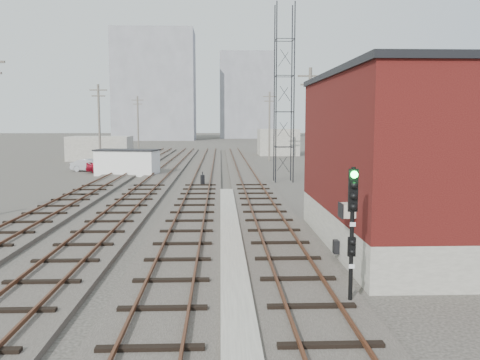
{
  "coord_description": "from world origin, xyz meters",
  "views": [
    {
      "loc": [
        0.06,
        -8.52,
        5.2
      ],
      "look_at": [
        1.06,
        17.33,
        2.2
      ],
      "focal_mm": 38.0,
      "sensor_mm": 36.0,
      "label": 1
    }
  ],
  "objects": [
    {
      "name": "apartment_left",
      "position": [
        -18.0,
        135.0,
        15.0
      ],
      "size": [
        22.0,
        14.0,
        30.0
      ],
      "primitive_type": "cube",
      "color": "gray",
      "rests_on": "ground"
    },
    {
      "name": "car_silver",
      "position": [
        -13.5,
        44.67,
        0.64
      ],
      "size": [
        4.09,
        2.05,
        1.29
      ],
      "primitive_type": "imported",
      "rotation": [
        0.0,
        0.0,
        1.39
      ],
      "color": "#A8ABB0",
      "rests_on": "ground"
    },
    {
      "name": "platform_curb",
      "position": [
        0.5,
        14.0,
        0.13
      ],
      "size": [
        0.9,
        28.0,
        0.26
      ],
      "primitive_type": "cube",
      "color": "gray",
      "rests_on": "ground"
    },
    {
      "name": "utility_pole_left_c",
      "position": [
        -12.5,
        70.0,
        4.8
      ],
      "size": [
        1.8,
        0.24,
        9.0
      ],
      "color": "#595147",
      "rests_on": "ground"
    },
    {
      "name": "utility_pole_right_a",
      "position": [
        6.5,
        28.0,
        4.8
      ],
      "size": [
        1.8,
        0.24,
        9.0
      ],
      "color": "#595147",
      "rests_on": "ground"
    },
    {
      "name": "apartment_right",
      "position": [
        8.0,
        150.0,
        13.0
      ],
      "size": [
        16.0,
        12.0,
        26.0
      ],
      "primitive_type": "cube",
      "color": "gray",
      "rests_on": "ground"
    },
    {
      "name": "car_grey",
      "position": [
        -11.25,
        56.16,
        0.72
      ],
      "size": [
        5.32,
        3.17,
        1.45
      ],
      "primitive_type": "imported",
      "rotation": [
        0.0,
        0.0,
        1.33
      ],
      "color": "slate",
      "rests_on": "ground"
    },
    {
      "name": "ground",
      "position": [
        0.0,
        60.0,
        0.0
      ],
      "size": [
        320.0,
        320.0,
        0.0
      ],
      "primitive_type": "plane",
      "color": "#282621",
      "rests_on": "ground"
    },
    {
      "name": "utility_pole_left_b",
      "position": [
        -12.5,
        45.0,
        4.8
      ],
      "size": [
        1.8,
        0.24,
        9.0
      ],
      "color": "#595147",
      "rests_on": "ground"
    },
    {
      "name": "shed_left",
      "position": [
        -16.0,
        60.0,
        1.6
      ],
      "size": [
        8.0,
        5.0,
        3.2
      ],
      "primitive_type": "cube",
      "color": "gray",
      "rests_on": "ground"
    },
    {
      "name": "track_right",
      "position": [
        2.5,
        39.0,
        0.11
      ],
      "size": [
        3.2,
        90.0,
        0.39
      ],
      "color": "#332D28",
      "rests_on": "ground"
    },
    {
      "name": "shed_right",
      "position": [
        9.0,
        70.0,
        2.0
      ],
      "size": [
        6.0,
        6.0,
        4.0
      ],
      "primitive_type": "cube",
      "color": "gray",
      "rests_on": "ground"
    },
    {
      "name": "utility_pole_right_b",
      "position": [
        6.5,
        58.0,
        4.8
      ],
      "size": [
        1.8,
        0.24,
        9.0
      ],
      "color": "#595147",
      "rests_on": "ground"
    },
    {
      "name": "track_mid_right",
      "position": [
        -1.5,
        39.0,
        0.11
      ],
      "size": [
        3.2,
        90.0,
        0.39
      ],
      "color": "#332D28",
      "rests_on": "ground"
    },
    {
      "name": "track_mid_left",
      "position": [
        -5.5,
        39.0,
        0.11
      ],
      "size": [
        3.2,
        90.0,
        0.39
      ],
      "color": "#332D28",
      "rests_on": "ground"
    },
    {
      "name": "track_left",
      "position": [
        -9.5,
        39.0,
        0.11
      ],
      "size": [
        3.2,
        90.0,
        0.39
      ],
      "color": "#332D28",
      "rests_on": "ground"
    },
    {
      "name": "lattice_tower",
      "position": [
        5.5,
        35.0,
        7.5
      ],
      "size": [
        1.6,
        1.6,
        15.0
      ],
      "color": "black",
      "rests_on": "ground"
    },
    {
      "name": "site_trailer",
      "position": [
        -8.91,
        40.56,
        1.27
      ],
      "size": [
        6.39,
        3.82,
        2.52
      ],
      "rotation": [
        0.0,
        0.0,
        -0.22
      ],
      "color": "white",
      "rests_on": "ground"
    },
    {
      "name": "switch_stand",
      "position": [
        -1.36,
        31.58,
        0.54
      ],
      "size": [
        0.35,
        0.35,
        1.15
      ],
      "rotation": [
        0.0,
        0.0,
        0.43
      ],
      "color": "black",
      "rests_on": "ground"
    },
    {
      "name": "signal_mast",
      "position": [
        3.7,
        5.14,
        2.31
      ],
      "size": [
        0.4,
        0.41,
        3.96
      ],
      "color": "gray",
      "rests_on": "ground"
    },
    {
      "name": "brick_building",
      "position": [
        7.5,
        12.0,
        3.63
      ],
      "size": [
        6.54,
        12.2,
        7.22
      ],
      "color": "gray",
      "rests_on": "ground"
    },
    {
      "name": "car_red",
      "position": [
        -11.3,
        43.18,
        0.73
      ],
      "size": [
        4.37,
        1.93,
        1.46
      ],
      "primitive_type": "imported",
      "rotation": [
        0.0,
        0.0,
        1.52
      ],
      "color": "maroon",
      "rests_on": "ground"
    }
  ]
}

